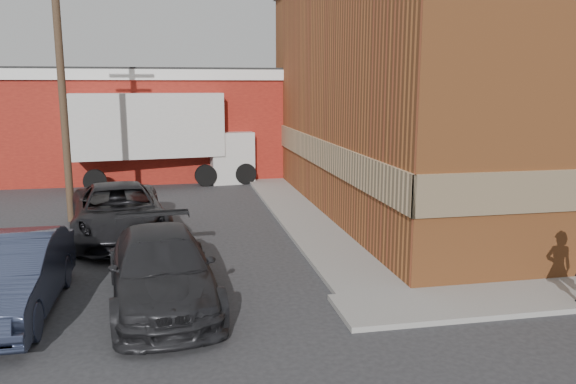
{
  "coord_description": "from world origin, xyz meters",
  "views": [
    {
      "loc": [
        -3.7,
        -11.58,
        4.76
      ],
      "look_at": [
        -0.77,
        3.25,
        1.88
      ],
      "focal_mm": 35.0,
      "sensor_mm": 36.0,
      "label": 1
    }
  ],
  "objects": [
    {
      "name": "suv_a",
      "position": [
        -5.58,
        6.31,
        0.84
      ],
      "size": [
        3.65,
        6.41,
        1.69
      ],
      "primitive_type": "imported",
      "rotation": [
        0.0,
        0.0,
        0.15
      ],
      "color": "black",
      "rests_on": "ground"
    },
    {
      "name": "suv_b",
      "position": [
        -4.14,
        0.5,
        0.79
      ],
      "size": [
        2.76,
        5.64,
        1.58
      ],
      "primitive_type": "imported",
      "rotation": [
        0.0,
        0.0,
        0.1
      ],
      "color": "#242426",
      "rests_on": "ground"
    },
    {
      "name": "ground",
      "position": [
        0.0,
        0.0,
        0.0
      ],
      "size": [
        90.0,
        90.0,
        0.0
      ],
      "primitive_type": "plane",
      "color": "#28282B",
      "rests_on": "ground"
    },
    {
      "name": "brick_building",
      "position": [
        8.5,
        9.0,
        4.68
      ],
      "size": [
        14.25,
        18.25,
        9.36
      ],
      "color": "#A4592A",
      "rests_on": "ground"
    },
    {
      "name": "sidewalk_west",
      "position": [
        0.6,
        9.0,
        0.06
      ],
      "size": [
        1.8,
        18.0,
        0.12
      ],
      "primitive_type": "cube",
      "color": "gray",
      "rests_on": "ground"
    },
    {
      "name": "utility_pole",
      "position": [
        -7.5,
        9.0,
        4.75
      ],
      "size": [
        2.0,
        0.26,
        9.0
      ],
      "color": "#473323",
      "rests_on": "ground"
    },
    {
      "name": "box_truck",
      "position": [
        -4.2,
        16.1,
        2.54
      ],
      "size": [
        9.16,
        3.66,
        4.4
      ],
      "rotation": [
        0.0,
        0.0,
        0.12
      ],
      "color": "beige",
      "rests_on": "ground"
    },
    {
      "name": "warehouse",
      "position": [
        -6.0,
        20.0,
        2.81
      ],
      "size": [
        16.3,
        8.3,
        5.6
      ],
      "color": "maroon",
      "rests_on": "ground"
    },
    {
      "name": "sedan",
      "position": [
        -7.24,
        0.5,
        0.83
      ],
      "size": [
        1.77,
        5.05,
        1.66
      ],
      "primitive_type": "imported",
      "rotation": [
        0.0,
        0.0,
        -0.0
      ],
      "color": "#313953",
      "rests_on": "ground"
    }
  ]
}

